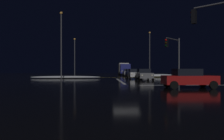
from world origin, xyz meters
TOP-DOWN VIEW (x-y plane):
  - ground at (0.00, 0.00)m, footprint 120.00×120.00m
  - stop_line_north at (0.00, 7.52)m, footprint 0.35×12.81m
  - centre_line_ns at (0.00, 19.12)m, footprint 22.00×0.15m
  - crosswalk_bar_east at (7.62, 0.00)m, footprint 12.81×0.40m
  - snow_bank_left_curb at (-8.32, 15.29)m, footprint 11.41×1.50m
  - snow_bank_right_curb at (8.32, 19.90)m, footprint 6.58×1.50m
  - sedan_gray at (3.51, 9.48)m, footprint 2.02×4.33m
  - sedan_white at (2.92, 14.81)m, footprint 2.02×4.33m
  - sedan_blue at (3.22, 21.27)m, footprint 2.02×4.33m
  - sedan_silver at (3.32, 28.00)m, footprint 2.02×4.33m
  - box_truck at (3.26, 35.56)m, footprint 2.68×8.28m
  - sedan_red_crossing at (4.73, -3.20)m, footprint 4.33×2.02m
  - traffic_signal_ne at (6.84, 6.84)m, footprint 2.71×2.71m
  - streetlamp_left_far at (-8.62, 29.12)m, footprint 0.44×0.44m
  - streetlamp_left_near at (-8.62, 13.12)m, footprint 0.44×0.44m
  - streetlamp_right_far at (8.62, 29.12)m, footprint 0.44×0.44m

SIDE VIEW (x-z plane):
  - ground at x=0.00m, z-range -0.10..0.00m
  - stop_line_north at x=0.00m, z-range 0.00..0.01m
  - centre_line_ns at x=0.00m, z-range 0.00..0.01m
  - crosswalk_bar_east at x=7.62m, z-range 0.00..0.01m
  - snow_bank_left_curb at x=-8.32m, z-range 0.00..0.42m
  - snow_bank_right_curb at x=8.32m, z-range 0.00..0.60m
  - sedan_gray at x=3.51m, z-range 0.02..1.59m
  - sedan_white at x=2.92m, z-range 0.02..1.59m
  - sedan_blue at x=3.22m, z-range 0.02..1.59m
  - sedan_silver at x=3.32m, z-range 0.02..1.59m
  - sedan_red_crossing at x=4.73m, z-range 0.02..1.59m
  - box_truck at x=3.26m, z-range 0.17..3.25m
  - traffic_signal_ne at x=6.84m, z-range 1.05..6.70m
  - streetlamp_left_far at x=-8.62m, z-range 0.68..9.25m
  - streetlamp_right_far at x=8.62m, z-range 0.71..10.88m
  - streetlamp_left_near at x=-8.62m, z-range 0.71..11.08m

